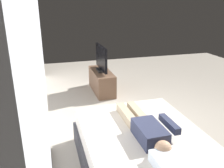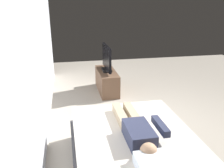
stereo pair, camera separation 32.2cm
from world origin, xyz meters
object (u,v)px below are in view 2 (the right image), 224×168
object	(u,v)px
bed	(135,156)
remote	(163,125)
tv	(107,59)
tv_stand	(107,81)
person	(137,129)

from	to	relation	value
bed	remote	distance (m)	0.54
remote	tv	bearing A→B (deg)	5.35
tv	tv_stand	bearing A→B (deg)	7.13
person	tv	world-z (taller)	tv
bed	tv_stand	world-z (taller)	bed
tv_stand	tv	size ratio (longest dim) A/B	1.25
remote	tv	distance (m)	2.72
person	tv_stand	bearing A→B (deg)	-3.06
bed	person	distance (m)	0.36
person	tv_stand	size ratio (longest dim) A/B	1.15
person	remote	distance (m)	0.44
bed	person	bearing A→B (deg)	-22.51
tv_stand	person	bearing A→B (deg)	176.94
tv	bed	bearing A→B (deg)	176.73
bed	tv_stand	bearing A→B (deg)	-3.27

